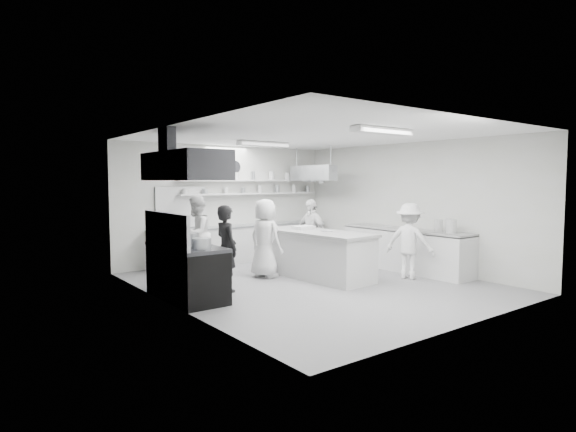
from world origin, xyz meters
TOP-DOWN VIEW (x-y plane):
  - floor at (0.00, 0.00)m, footprint 6.00×7.00m
  - ceiling at (0.00, 0.00)m, footprint 6.00×7.00m
  - wall_back at (0.00, 3.50)m, footprint 6.00×0.04m
  - wall_front at (0.00, -3.50)m, footprint 6.00×0.04m
  - wall_left at (-3.00, 0.00)m, footprint 0.04×7.00m
  - wall_right at (3.00, 0.00)m, footprint 0.04×7.00m
  - stove at (-2.60, 0.40)m, footprint 0.80×1.80m
  - exhaust_hood at (-2.60, 0.40)m, footprint 0.85×2.00m
  - back_counter at (0.30, 3.20)m, footprint 5.00×0.60m
  - shelf_lower at (0.70, 3.37)m, footprint 4.20×0.26m
  - shelf_upper at (0.70, 3.37)m, footprint 4.20×0.26m
  - pass_through_window at (-1.30, 3.48)m, footprint 1.30×0.04m
  - wall_clock at (0.20, 3.46)m, footprint 0.32×0.05m
  - right_counter at (2.65, -0.20)m, footprint 0.74×3.30m
  - pot_rack at (2.00, 2.40)m, footprint 0.30×1.60m
  - light_fixture_front at (0.00, -1.80)m, footprint 1.30×0.25m
  - light_fixture_rear at (0.00, 1.80)m, footprint 1.30×0.25m
  - prep_island at (0.45, 0.43)m, footprint 1.16×2.67m
  - stove_pot at (-2.60, 0.30)m, footprint 0.35×0.35m
  - cook_stove at (-1.74, 0.50)m, footprint 0.42×0.62m
  - cook_back at (-1.31, 2.64)m, footprint 1.07×1.04m
  - cook_island_left at (-0.42, 1.13)m, footprint 0.71×0.93m
  - cook_island_right at (1.10, 1.39)m, footprint 0.47×1.00m
  - cook_right at (1.94, -0.88)m, footprint 0.92×1.19m
  - bowl_island_a at (0.59, 0.26)m, footprint 0.34×0.34m
  - bowl_island_b at (0.67, 0.31)m, footprint 0.23×0.23m
  - bowl_right at (2.64, 0.33)m, footprint 0.25×0.25m

SIDE VIEW (x-z plane):
  - floor at x=0.00m, z-range -0.02..0.00m
  - stove at x=-2.60m, z-range 0.00..0.90m
  - back_counter at x=0.30m, z-range 0.00..0.92m
  - right_counter at x=2.65m, z-range 0.00..0.94m
  - prep_island at x=0.45m, z-range 0.00..0.96m
  - cook_right at x=1.94m, z-range 0.00..1.62m
  - cook_stove at x=-1.74m, z-range 0.00..1.64m
  - cook_island_right at x=1.10m, z-range 0.00..1.65m
  - cook_island_left at x=-0.42m, z-range 0.00..1.70m
  - cook_back at x=-1.31m, z-range 0.00..1.74m
  - bowl_right at x=2.64m, z-range 0.94..0.99m
  - bowl_island_b at x=0.67m, z-range 0.96..1.01m
  - bowl_island_a at x=0.59m, z-range 0.96..1.02m
  - stove_pot at x=-2.60m, z-range 0.91..1.19m
  - pass_through_window at x=-1.30m, z-range 0.95..1.95m
  - wall_back at x=0.00m, z-range 0.00..3.00m
  - wall_front at x=0.00m, z-range 0.00..3.00m
  - wall_left at x=-3.00m, z-range 0.00..3.00m
  - wall_right at x=3.00m, z-range 0.00..3.00m
  - shelf_lower at x=0.70m, z-range 1.73..1.77m
  - shelf_upper at x=0.70m, z-range 2.08..2.12m
  - pot_rack at x=2.00m, z-range 2.10..2.50m
  - exhaust_hood at x=-2.60m, z-range 2.10..2.60m
  - wall_clock at x=0.20m, z-range 2.29..2.61m
  - light_fixture_front at x=0.00m, z-range 2.89..2.99m
  - light_fixture_rear at x=0.00m, z-range 2.89..2.99m
  - ceiling at x=0.00m, z-range 3.00..3.02m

